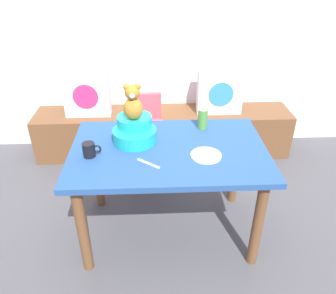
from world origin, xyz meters
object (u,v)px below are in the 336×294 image
object	(u,v)px
highchair	(146,127)
dining_table	(169,162)
teddy_bear	(133,103)
dinner_plate_near	(206,155)
pillow_floral_left	(87,94)
infant_seat_teal	(135,131)
coffee_mug	(89,150)
pillow_floral_right	(220,92)
ketchup_bottle	(203,117)

from	to	relation	value
highchair	dining_table	bearing A→B (deg)	-77.00
teddy_bear	dinner_plate_near	world-z (taller)	teddy_bear
pillow_floral_left	infant_seat_teal	size ratio (longest dim) A/B	1.33
coffee_mug	dining_table	bearing A→B (deg)	8.29
pillow_floral_left	coffee_mug	size ratio (longest dim) A/B	3.67
dining_table	infant_seat_teal	bearing A→B (deg)	150.86
pillow_floral_left	dinner_plate_near	world-z (taller)	pillow_floral_left
pillow_floral_right	dinner_plate_near	bearing A→B (deg)	-104.34
coffee_mug	dinner_plate_near	bearing A→B (deg)	-2.71
pillow_floral_left	dining_table	distance (m)	1.37
pillow_floral_right	teddy_bear	bearing A→B (deg)	-127.57
teddy_bear	dinner_plate_near	distance (m)	0.59
dining_table	coffee_mug	distance (m)	0.54
teddy_bear	ketchup_bottle	xyz separation A→B (m)	(0.49, 0.16, -0.19)
teddy_bear	coffee_mug	bearing A→B (deg)	-144.22
highchair	dinner_plate_near	xyz separation A→B (m)	(0.41, -0.85, 0.22)
highchair	ketchup_bottle	xyz separation A→B (m)	(0.43, -0.45, 0.31)
pillow_floral_left	teddy_bear	distance (m)	1.19
pillow_floral_right	dinner_plate_near	size ratio (longest dim) A/B	2.20
dining_table	ketchup_bottle	size ratio (longest dim) A/B	7.09
dining_table	infant_seat_teal	xyz separation A→B (m)	(-0.23, 0.13, 0.18)
highchair	infant_seat_teal	size ratio (longest dim) A/B	2.39
dining_table	highchair	bearing A→B (deg)	103.00
pillow_floral_right	dinner_plate_near	distance (m)	1.30
pillow_floral_right	dining_table	distance (m)	1.28
infant_seat_teal	coffee_mug	world-z (taller)	infant_seat_teal
highchair	teddy_bear	world-z (taller)	teddy_bear
dinner_plate_near	dining_table	bearing A→B (deg)	155.09
pillow_floral_left	ketchup_bottle	distance (m)	1.34
highchair	teddy_bear	distance (m)	0.79
pillow_floral_right	ketchup_bottle	size ratio (longest dim) A/B	2.38
pillow_floral_left	highchair	size ratio (longest dim) A/B	0.56
infant_seat_teal	highchair	bearing A→B (deg)	84.39
teddy_bear	ketchup_bottle	distance (m)	0.55
infant_seat_teal	teddy_bear	size ratio (longest dim) A/B	1.32
pillow_floral_right	dining_table	size ratio (longest dim) A/B	0.34
pillow_floral_left	highchair	distance (m)	0.73
dining_table	infant_seat_teal	distance (m)	0.32
pillow_floral_right	coffee_mug	world-z (taller)	pillow_floral_right
pillow_floral_left	dining_table	xyz separation A→B (m)	(0.74, -1.15, -0.05)
pillow_floral_left	pillow_floral_right	world-z (taller)	same
infant_seat_teal	dining_table	bearing A→B (deg)	-29.14
dining_table	teddy_bear	size ratio (longest dim) A/B	5.25
pillow_floral_right	teddy_bear	world-z (taller)	teddy_bear
infant_seat_teal	dinner_plate_near	bearing A→B (deg)	-27.04
dining_table	teddy_bear	distance (m)	0.47
pillow_floral_left	dining_table	size ratio (longest dim) A/B	0.34
pillow_floral_left	infant_seat_teal	world-z (taller)	same
dinner_plate_near	pillow_floral_left	bearing A→B (deg)	127.81
teddy_bear	dinner_plate_near	xyz separation A→B (m)	(0.47, -0.24, -0.27)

